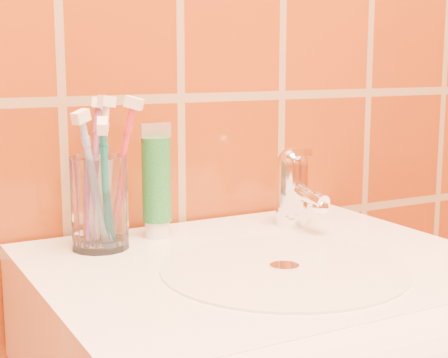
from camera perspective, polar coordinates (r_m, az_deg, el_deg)
glass_tumbler at (r=0.92m, az=-10.33°, el=-1.97°), size 0.08×0.08×0.12m
toothpaste_tube at (r=0.97m, az=-5.62°, el=-0.47°), size 0.05×0.04×0.16m
faucet at (r=1.04m, az=5.82°, el=-0.46°), size 0.05×0.11×0.12m
toothbrush_0 at (r=0.95m, az=-10.63°, el=0.51°), size 0.12×0.15×0.22m
toothbrush_1 at (r=0.93m, az=-10.19°, el=0.55°), size 0.08×0.07×0.21m
toothbrush_2 at (r=0.90m, az=-10.74°, el=-0.35°), size 0.11×0.10×0.20m
toothbrush_3 at (r=0.92m, az=-8.77°, el=0.41°), size 0.12×0.11×0.22m
toothbrush_4 at (r=0.89m, az=-9.81°, el=-0.74°), size 0.10×0.16×0.20m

